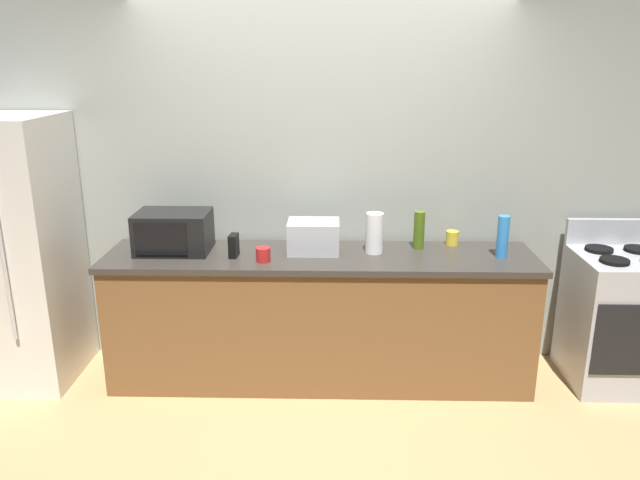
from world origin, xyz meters
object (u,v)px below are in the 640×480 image
at_px(toaster_oven, 314,237).
at_px(paper_towel_roll, 374,233).
at_px(microwave, 173,232).
at_px(cordless_phone, 234,246).
at_px(bottle_olive_oil, 419,230).
at_px(bottle_spray_cleaner, 503,237).
at_px(mug_yellow, 452,238).
at_px(mug_red, 263,255).
at_px(stove_range, 617,319).
at_px(refrigerator, 13,252).

bearing_deg(toaster_oven, paper_towel_roll, -1.43).
relative_size(microwave, cordless_phone, 3.20).
relative_size(bottle_olive_oil, bottle_spray_cleaner, 0.93).
bearing_deg(paper_towel_roll, mug_yellow, 18.76).
xyz_separation_m(microwave, mug_red, (0.62, -0.20, -0.09)).
xyz_separation_m(paper_towel_roll, cordless_phone, (-0.92, -0.11, -0.06)).
bearing_deg(stove_range, mug_yellow, 167.75).
bearing_deg(cordless_phone, bottle_olive_oil, 14.10).
xyz_separation_m(refrigerator, cordless_phone, (1.49, -0.06, 0.07)).
xyz_separation_m(refrigerator, paper_towel_roll, (2.41, 0.05, 0.13)).
height_order(bottle_olive_oil, mug_yellow, bottle_olive_oil).
bearing_deg(cordless_phone, refrigerator, -177.68).
distance_m(refrigerator, stove_range, 4.07).
bearing_deg(stove_range, cordless_phone, -178.74).
height_order(cordless_phone, mug_yellow, cordless_phone).
distance_m(bottle_olive_oil, mug_red, 1.07).
height_order(microwave, mug_red, microwave).
distance_m(mug_yellow, mug_red, 1.32).
height_order(stove_range, bottle_olive_oil, bottle_olive_oil).
xyz_separation_m(toaster_oven, bottle_olive_oil, (0.71, 0.09, 0.02)).
relative_size(refrigerator, mug_red, 19.38).
relative_size(stove_range, bottle_spray_cleaner, 3.92).
bearing_deg(mug_red, refrigerator, 175.00).
bearing_deg(bottle_olive_oil, paper_towel_roll, -161.90).
distance_m(cordless_phone, mug_red, 0.22).
height_order(toaster_oven, cordless_phone, toaster_oven).
height_order(cordless_phone, bottle_olive_oil, bottle_olive_oil).
distance_m(stove_range, mug_yellow, 1.22).
xyz_separation_m(mug_yellow, mug_red, (-1.27, -0.39, -0.00)).
bearing_deg(paper_towel_roll, bottle_spray_cleaner, -4.92).
bearing_deg(bottle_olive_oil, mug_yellow, 19.60).
distance_m(stove_range, paper_towel_roll, 1.74).
xyz_separation_m(refrigerator, microwave, (1.07, 0.05, 0.13)).
bearing_deg(microwave, bottle_olive_oil, 3.59).
bearing_deg(microwave, bottle_spray_cleaner, -1.82).
bearing_deg(mug_red, stove_range, 3.59).
bearing_deg(refrigerator, mug_red, -5.00).
height_order(microwave, toaster_oven, microwave).
bearing_deg(bottle_olive_oil, cordless_phone, -170.39).
relative_size(mug_yellow, mug_red, 1.06).
relative_size(microwave, bottle_olive_oil, 1.86).
height_order(microwave, bottle_olive_oil, microwave).
bearing_deg(mug_red, paper_towel_roll, 15.49).
bearing_deg(toaster_oven, refrigerator, -178.28).
relative_size(microwave, bottle_spray_cleaner, 1.74).
height_order(microwave, paper_towel_roll, same).
distance_m(paper_towel_roll, mug_red, 0.75).
relative_size(paper_towel_roll, bottle_spray_cleaner, 0.98).
bearing_deg(mug_yellow, microwave, -174.26).
bearing_deg(toaster_oven, mug_red, -146.41).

